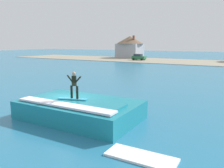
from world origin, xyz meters
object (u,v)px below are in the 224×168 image
at_px(car_near_shore, 139,57).
at_px(house_with_chimney, 130,46).
at_px(surfboard, 73,99).
at_px(wave_crest, 79,109).
at_px(surfer, 74,84).

relative_size(car_near_shore, house_with_chimney, 0.42).
distance_m(car_near_shore, house_with_chimney, 11.73).
distance_m(surfboard, car_near_shore, 53.31).
bearing_deg(surfboard, wave_crest, 43.67).
distance_m(wave_crest, surfer, 1.80).
xyz_separation_m(car_near_shore, house_with_chimney, (-7.07, 8.85, 3.07)).
relative_size(surfer, car_near_shore, 0.46).
relative_size(surfer, house_with_chimney, 0.19).
height_order(car_near_shore, house_with_chimney, house_with_chimney).
bearing_deg(surfer, house_with_chimney, 112.04).
bearing_deg(surfboard, house_with_chimney, 111.92).
height_order(surfer, house_with_chimney, house_with_chimney).
bearing_deg(house_with_chimney, surfer, -67.96).
bearing_deg(wave_crest, surfboard, -136.33).
xyz_separation_m(wave_crest, surfboard, (-0.31, -0.30, 0.75)).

